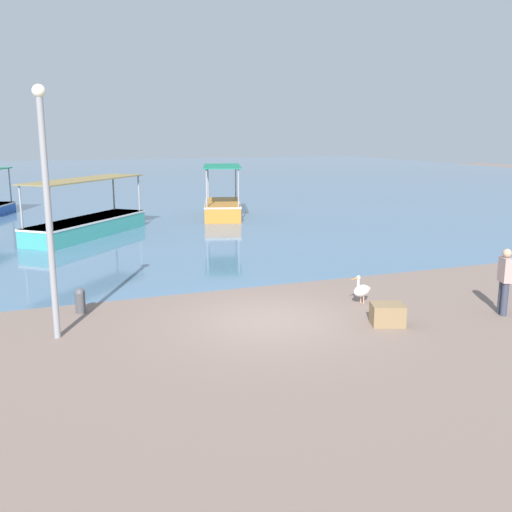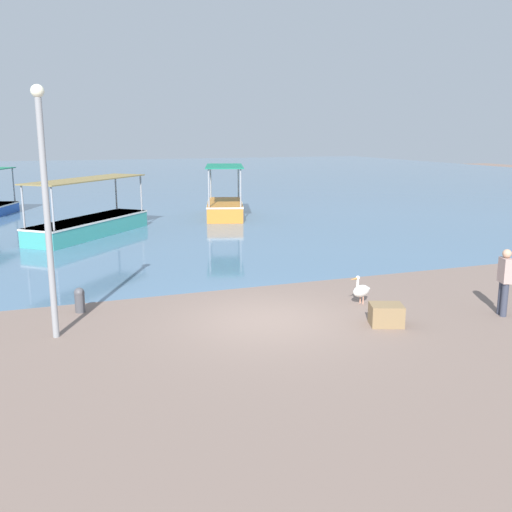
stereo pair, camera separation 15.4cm
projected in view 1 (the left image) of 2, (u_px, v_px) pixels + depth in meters
name	position (u px, v px, depth m)	size (l,w,h in m)	color
ground	(268.00, 320.00, 13.93)	(120.00, 120.00, 0.00)	#7D675C
harbor_water	(93.00, 179.00, 57.86)	(110.00, 90.00, 0.00)	slate
fishing_boat_near_left	(88.00, 224.00, 25.32)	(5.81, 6.31, 2.53)	teal
fishing_boat_far_left	(222.00, 206.00, 31.11)	(3.24, 5.28, 2.78)	orange
pelican	(362.00, 290.00, 15.20)	(0.79, 0.44, 0.80)	#E0997A
lamp_post	(47.00, 200.00, 12.08)	(0.28, 0.28, 5.45)	gray
mooring_bollard	(80.00, 300.00, 14.43)	(0.26, 0.26, 0.65)	#47474C
fisherman_standing	(505.00, 280.00, 14.16)	(0.34, 0.45, 1.69)	#363A4B
cargo_crate	(387.00, 314.00, 13.54)	(0.76, 0.62, 0.51)	olive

